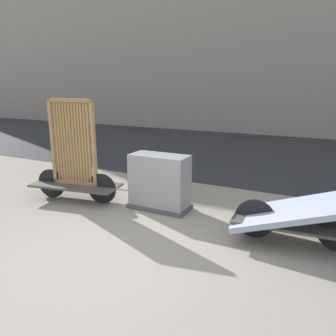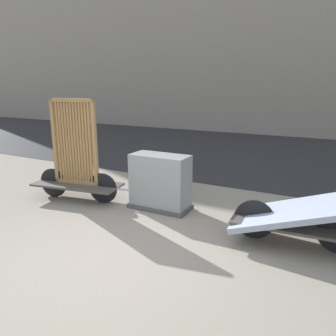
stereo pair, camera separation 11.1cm
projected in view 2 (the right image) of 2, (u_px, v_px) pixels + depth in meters
name	position (u px, v px, depth m)	size (l,w,h in m)	color
ground_plane	(108.00, 263.00, 4.23)	(60.00, 60.00, 0.00)	gray
road_strip	(257.00, 152.00, 11.14)	(56.00, 8.52, 0.01)	#2D2D30
bike_cart_with_bedframe	(76.00, 166.00, 6.39)	(2.47, 0.97, 1.99)	#4C4742
bike_cart_with_mattress	(296.00, 216.00, 4.59)	(2.47, 1.08, 0.83)	#4C4742
utility_cabinet	(160.00, 184.00, 5.98)	(1.12, 0.55, 1.02)	#4C4C4C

